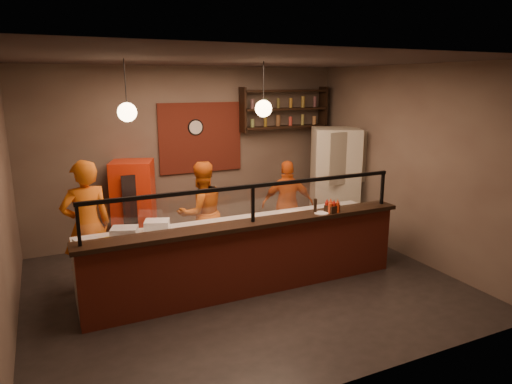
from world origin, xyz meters
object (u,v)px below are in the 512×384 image
cook_left (87,226)px  cook_right (288,205)px  pizza_dough (295,214)px  condiment_caddy (332,209)px  fridge (335,181)px  pepper_mill (315,206)px  wall_clock (195,127)px  red_cooler (134,206)px  cook_mid (202,213)px

cook_left → cook_right: size_ratio=1.20×
pizza_dough → condiment_caddy: 0.68m
cook_right → fridge: 1.32m
condiment_caddy → pepper_mill: size_ratio=0.91×
cook_left → wall_clock: bearing=-153.9°
pizza_dough → condiment_caddy: (0.27, -0.59, 0.21)m
red_cooler → pepper_mill: bearing=-28.9°
wall_clock → cook_left: wall_clock is taller
cook_mid → wall_clock: bearing=-112.9°
cook_right → fridge: bearing=-142.5°
cook_left → condiment_caddy: (3.30, -1.19, 0.17)m
cook_left → cook_mid: cook_left is taller
fridge → condiment_caddy: fridge is taller
red_cooler → pizza_dough: 2.87m
red_cooler → wall_clock: bearing=33.4°
pepper_mill → red_cooler: bearing=131.6°
fridge → cook_left: bearing=-146.8°
wall_clock → cook_right: wall_clock is taller
wall_clock → pizza_dough: (0.88, -2.23, -1.19)m
pizza_dough → condiment_caddy: bearing=-65.3°
wall_clock → condiment_caddy: wall_clock is taller
condiment_caddy → pepper_mill: (-0.24, 0.07, 0.05)m
red_cooler → pepper_mill: 3.28m
cook_right → condiment_caddy: size_ratio=8.23×
cook_mid → pepper_mill: 1.93m
cook_mid → fridge: 2.90m
fridge → pizza_dough: fridge is taller
cook_right → fridge: fridge is taller
cook_mid → fridge: (2.87, 0.40, 0.19)m
wall_clock → condiment_caddy: size_ratio=1.56×
fridge → pepper_mill: 2.41m
cook_right → condiment_caddy: bearing=107.3°
red_cooler → condiment_caddy: size_ratio=8.37×
wall_clock → fridge: bearing=-20.6°
cook_mid → pizza_dough: 1.53m
condiment_caddy → red_cooler: bearing=133.8°
wall_clock → cook_mid: size_ratio=0.18×
cook_right → pepper_mill: (-0.35, -1.45, 0.38)m
pizza_dough → pepper_mill: pepper_mill is taller
wall_clock → cook_right: bearing=-46.0°
cook_right → pizza_dough: bearing=89.1°
cook_left → pizza_dough: cook_left is taller
cook_left → red_cooler: 1.61m
pizza_dough → pepper_mill: bearing=-86.9°
fridge → cook_right: bearing=-139.1°
pizza_dough → condiment_caddy: condiment_caddy is taller
cook_right → condiment_caddy: 1.56m
fridge → condiment_caddy: bearing=-101.0°
cook_left → fridge: 4.70m
pizza_dough → cook_left: bearing=168.9°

